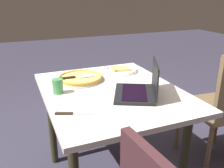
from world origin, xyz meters
name	(u,v)px	position (x,y,z in m)	size (l,w,h in m)	color
dining_table	(111,102)	(0.00, 0.00, 0.62)	(1.05, 0.86, 0.71)	silver
laptop	(140,89)	(-0.15, -0.13, 0.76)	(0.39, 0.36, 0.21)	black
pizza_plate	(121,70)	(0.33, -0.22, 0.73)	(0.26, 0.26, 0.04)	white
pizza_tray	(80,78)	(0.25, 0.14, 0.73)	(0.34, 0.34, 0.04)	#9EA4AF
table_knife	(72,114)	(-0.24, 0.32, 0.72)	(0.11, 0.21, 0.01)	#B4B1C3
drink_cup	(58,86)	(0.07, 0.33, 0.76)	(0.07, 0.07, 0.09)	#479754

